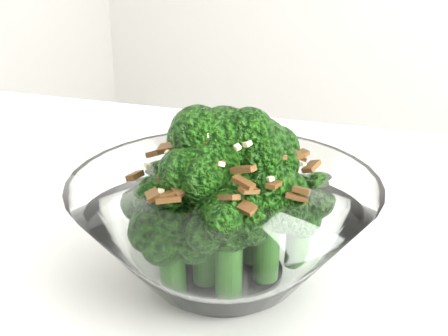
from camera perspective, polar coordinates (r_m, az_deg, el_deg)
The scene contains 2 objects.
table at distance 0.62m, azimuth -7.08°, elevation -12.13°, with size 1.35×1.05×0.75m.
broccoli_dish at distance 0.49m, azimuth -0.10°, elevation -4.58°, with size 0.24×0.24×0.15m.
Camera 1 is at (0.20, -0.46, 1.03)m, focal length 50.00 mm.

